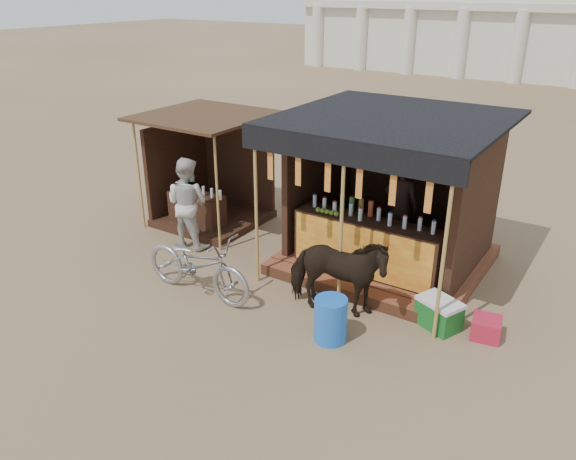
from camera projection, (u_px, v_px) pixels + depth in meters
The scene contains 10 objects.
ground at pixel (230, 333), 8.39m from camera, with size 120.00×120.00×0.00m, color #846B4C.
main_stall at pixel (389, 213), 10.05m from camera, with size 3.60×3.61×2.78m.
secondary_stall at pixel (207, 183), 12.11m from camera, with size 2.40×2.40×2.38m.
cow at pixel (337, 275), 8.63m from camera, with size 0.74×1.63×1.37m, color black.
motorbike at pixel (198, 264), 9.24m from camera, with size 0.74×2.13×1.12m, color #96979E.
bystander at pixel (187, 203), 10.86m from camera, with size 0.88×0.68×1.81m, color silver.
blue_barrel at pixel (331, 320), 8.11m from camera, with size 0.48×0.48×0.68m, color blue.
red_crate at pixel (486, 328), 8.25m from camera, with size 0.41×0.43×0.31m, color #AE1D31.
cooler at pixel (439, 313), 8.46m from camera, with size 0.76×0.66×0.46m.
background_building at pixel (540, 0), 30.74m from camera, with size 26.00×7.45×8.18m.
Camera 1 is at (4.60, -5.43, 4.79)m, focal length 35.00 mm.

